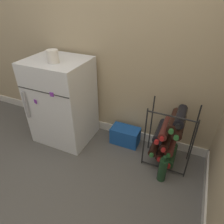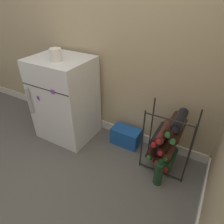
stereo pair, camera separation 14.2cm
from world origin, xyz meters
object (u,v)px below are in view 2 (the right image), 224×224
object	(u,v)px
wine_rack	(168,139)
loose_bottle_floor	(159,173)
soda_box	(126,136)
fridge_top_cup	(56,55)
mini_fridge	(65,99)

from	to	relation	value
wine_rack	loose_bottle_floor	xyz separation A→B (m)	(0.02, -0.21, -0.19)
soda_box	fridge_top_cup	bearing A→B (deg)	-159.50
mini_fridge	fridge_top_cup	size ratio (longest dim) A/B	7.88
wine_rack	fridge_top_cup	xyz separation A→B (m)	(-1.00, -0.12, 0.58)
wine_rack	fridge_top_cup	distance (m)	1.16
wine_rack	fridge_top_cup	size ratio (longest dim) A/B	5.54
soda_box	loose_bottle_floor	world-z (taller)	loose_bottle_floor
mini_fridge	soda_box	distance (m)	0.71
fridge_top_cup	loose_bottle_floor	world-z (taller)	fridge_top_cup
soda_box	wine_rack	bearing A→B (deg)	-13.10
mini_fridge	soda_box	size ratio (longest dim) A/B	2.96
wine_rack	soda_box	distance (m)	0.49
fridge_top_cup	soda_box	bearing A→B (deg)	20.50
soda_box	fridge_top_cup	xyz separation A→B (m)	(-0.58, -0.22, 0.80)
mini_fridge	fridge_top_cup	xyz separation A→B (m)	(0.04, -0.07, 0.47)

